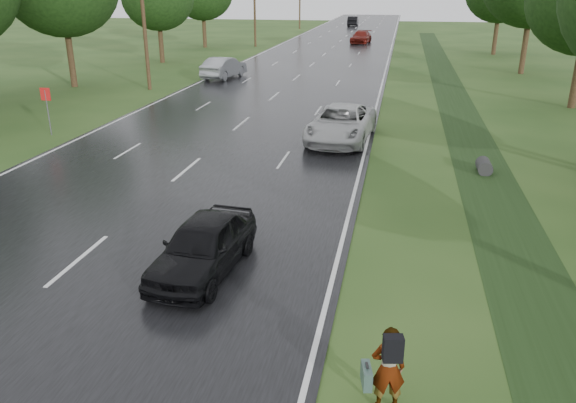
% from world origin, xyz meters
% --- Properties ---
extents(ground, '(220.00, 220.00, 0.00)m').
position_xyz_m(ground, '(0.00, 0.00, 0.00)').
color(ground, '#264418').
rests_on(ground, ground).
extents(road, '(14.00, 180.00, 0.04)m').
position_xyz_m(road, '(0.00, 45.00, 0.02)').
color(road, black).
rests_on(road, ground).
extents(edge_stripe_east, '(0.12, 180.00, 0.01)m').
position_xyz_m(edge_stripe_east, '(6.75, 45.00, 0.04)').
color(edge_stripe_east, silver).
rests_on(edge_stripe_east, road).
extents(edge_stripe_west, '(0.12, 180.00, 0.01)m').
position_xyz_m(edge_stripe_west, '(-6.75, 45.00, 0.04)').
color(edge_stripe_west, silver).
rests_on(edge_stripe_west, road).
extents(center_line, '(0.12, 180.00, 0.01)m').
position_xyz_m(center_line, '(0.00, 45.00, 0.04)').
color(center_line, silver).
rests_on(center_line, road).
extents(drainage_ditch, '(2.20, 120.00, 0.56)m').
position_xyz_m(drainage_ditch, '(11.50, 18.71, 0.04)').
color(drainage_ditch, black).
rests_on(drainage_ditch, ground).
extents(road_sign, '(0.50, 0.06, 2.30)m').
position_xyz_m(road_sign, '(-8.50, 12.00, 1.64)').
color(road_sign, slate).
rests_on(road_sign, ground).
extents(utility_pole_mid, '(1.60, 0.26, 10.00)m').
position_xyz_m(utility_pole_mid, '(-9.20, 25.00, 5.20)').
color(utility_pole_mid, '#3C2718').
rests_on(utility_pole_mid, ground).
extents(utility_pole_far, '(1.60, 0.26, 10.00)m').
position_xyz_m(utility_pole_far, '(-9.20, 55.00, 5.20)').
color(utility_pole_far, '#3C2718').
rests_on(utility_pole_far, ground).
extents(pedestrian, '(0.80, 0.61, 1.62)m').
position_xyz_m(pedestrian, '(8.18, -4.01, 0.84)').
color(pedestrian, '#A5998C').
rests_on(pedestrian, ground).
extents(white_pickup, '(3.13, 5.98, 1.61)m').
position_xyz_m(white_pickup, '(5.50, 13.60, 0.84)').
color(white_pickup, '#BDBDBD').
rests_on(white_pickup, road).
extents(dark_sedan, '(2.03, 4.31, 1.42)m').
position_xyz_m(dark_sedan, '(3.50, 0.07, 0.75)').
color(dark_sedan, black).
rests_on(dark_sedan, road).
extents(silver_sedan, '(2.52, 5.14, 1.62)m').
position_xyz_m(silver_sedan, '(-5.51, 30.72, 0.85)').
color(silver_sedan, gray).
rests_on(silver_sedan, road).
extents(far_car_red, '(2.63, 5.31, 1.48)m').
position_xyz_m(far_car_red, '(2.85, 61.20, 0.78)').
color(far_car_red, maroon).
rests_on(far_car_red, road).
extents(far_car_dark, '(1.84, 4.98, 1.63)m').
position_xyz_m(far_car_dark, '(-1.00, 93.30, 0.85)').
color(far_car_dark, black).
rests_on(far_car_dark, road).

